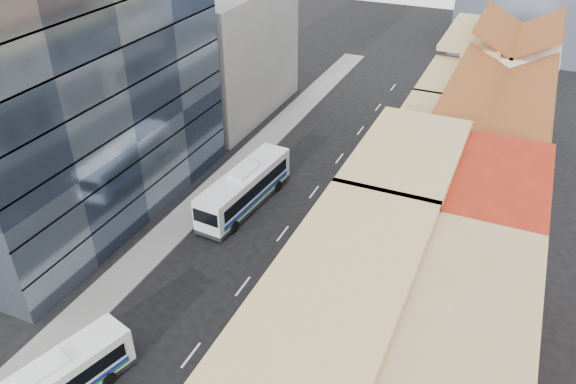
% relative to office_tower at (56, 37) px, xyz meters
% --- Properties ---
extents(sidewalk_right, '(3.00, 90.00, 0.15)m').
position_rel_office_tower_xyz_m(sidewalk_right, '(25.50, 3.00, -14.93)').
color(sidewalk_right, slate).
rests_on(sidewalk_right, ground).
extents(sidewalk_left, '(3.00, 90.00, 0.15)m').
position_rel_office_tower_xyz_m(sidewalk_left, '(8.50, 3.00, -14.93)').
color(sidewalk_left, slate).
rests_on(sidewalk_left, ground).
extents(shophouse_red, '(8.00, 10.00, 12.00)m').
position_rel_office_tower_xyz_m(shophouse_red, '(31.00, -2.00, -9.00)').
color(shophouse_red, '#A42612').
rests_on(shophouse_red, ground).
extents(shophouse_cream_near, '(8.00, 9.00, 10.00)m').
position_rel_office_tower_xyz_m(shophouse_cream_near, '(31.00, 7.50, -10.00)').
color(shophouse_cream_near, silver).
rests_on(shophouse_cream_near, ground).
extents(shophouse_cream_mid, '(8.00, 9.00, 10.00)m').
position_rel_office_tower_xyz_m(shophouse_cream_mid, '(31.00, 16.50, -10.00)').
color(shophouse_cream_mid, silver).
rests_on(shophouse_cream_mid, ground).
extents(shophouse_cream_far, '(8.00, 12.00, 11.00)m').
position_rel_office_tower_xyz_m(shophouse_cream_far, '(31.00, 27.00, -9.50)').
color(shophouse_cream_far, silver).
rests_on(shophouse_cream_far, ground).
extents(office_tower, '(12.00, 26.00, 30.00)m').
position_rel_office_tower_xyz_m(office_tower, '(0.00, 0.00, 0.00)').
color(office_tower, '#374458').
rests_on(office_tower, ground).
extents(office_block_far, '(10.00, 18.00, 14.00)m').
position_rel_office_tower_xyz_m(office_block_far, '(1.00, 23.00, -8.00)').
color(office_block_far, gray).
rests_on(office_block_far, ground).
extents(bus_left_far, '(3.66, 11.76, 3.71)m').
position_rel_office_tower_xyz_m(bus_left_far, '(12.29, 5.47, -13.14)').
color(bus_left_far, white).
rests_on(bus_left_far, ground).
extents(bus_right, '(3.73, 9.69, 3.03)m').
position_rel_office_tower_xyz_m(bus_right, '(22.50, -5.15, -13.48)').
color(bus_right, silver).
rests_on(bus_right, ground).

